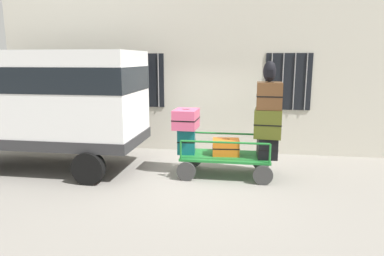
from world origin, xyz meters
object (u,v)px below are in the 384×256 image
van (46,98)px  suitcase_left_middle (186,119)px  backpack (270,71)px  suitcase_left_bottom (186,141)px  suitcase_center_top (269,96)px  suitcase_center_bottom (267,147)px  suitcase_center_middle (268,123)px  suitcase_midleft_bottom (226,147)px  luggage_cart (226,159)px

van → suitcase_left_middle: size_ratio=6.47×
suitcase_left_middle → backpack: size_ratio=1.56×
suitcase_left_bottom → suitcase_center_top: size_ratio=1.02×
suitcase_left_middle → backpack: (1.79, 0.01, 1.06)m
van → suitcase_center_top: 5.12m
van → suitcase_center_top: van is taller
van → suitcase_center_top: (5.12, 0.08, 0.12)m
suitcase_center_bottom → suitcase_center_middle: (-0.00, 0.05, 0.54)m
backpack → suitcase_center_top: bearing=-44.6°
suitcase_midleft_bottom → suitcase_left_bottom: bearing=178.9°
suitcase_left_bottom → suitcase_center_top: suitcase_center_top is taller
suitcase_left_bottom → suitcase_midleft_bottom: bearing=-1.1°
suitcase_left_bottom → backpack: (1.79, -0.03, 1.58)m
suitcase_left_middle → suitcase_center_top: size_ratio=1.19×
suitcase_midleft_bottom → suitcase_center_bottom: bearing=-2.3°
suitcase_center_bottom → van: bearing=-179.2°
suitcase_midleft_bottom → backpack: bearing=-0.6°
luggage_cart → suitcase_midleft_bottom: suitcase_midleft_bottom is taller
van → suitcase_midleft_bottom: (4.21, 0.10, -1.06)m
van → luggage_cart: van is taller
suitcase_center_middle → suitcase_center_top: suitcase_center_top is taller
suitcase_left_middle → suitcase_left_bottom: bearing=90.0°
suitcase_midleft_bottom → suitcase_center_top: bearing=-1.3°
suitcase_center_middle → suitcase_left_bottom: bearing=179.7°
suitcase_midleft_bottom → suitcase_center_middle: suitcase_center_middle is taller
luggage_cart → suitcase_center_middle: (0.90, 0.02, 0.86)m
suitcase_left_middle → suitcase_center_bottom: bearing=-0.5°
suitcase_left_bottom → luggage_cart: bearing=-1.8°
van → suitcase_center_bottom: van is taller
suitcase_left_bottom → suitcase_midleft_bottom: suitcase_left_bottom is taller
suitcase_left_middle → suitcase_center_middle: size_ratio=0.95×
backpack → suitcase_left_middle: bearing=-179.6°
luggage_cart → suitcase_left_middle: size_ratio=2.98×
van → suitcase_center_bottom: (5.12, 0.07, -1.01)m
luggage_cart → suitcase_left_bottom: suitcase_left_bottom is taller
suitcase_center_bottom → suitcase_center_top: suitcase_center_top is taller
suitcase_midleft_bottom → backpack: (0.89, -0.01, 1.69)m
suitcase_center_bottom → suitcase_center_middle: suitcase_center_middle is taller
backpack → suitcase_left_bottom: bearing=179.1°
suitcase_center_top → suitcase_midleft_bottom: bearing=178.7°
suitcase_center_middle → backpack: 1.10m
suitcase_left_bottom → suitcase_midleft_bottom: 0.91m
suitcase_left_bottom → suitcase_left_middle: size_ratio=0.86×
van → suitcase_center_bottom: size_ratio=7.65×
luggage_cart → suitcase_center_top: 1.71m
van → suitcase_left_bottom: bearing=2.1°
luggage_cart → suitcase_center_top: (0.90, -0.01, 1.46)m
backpack → van: bearing=-178.9°
suitcase_left_middle → backpack: backpack is taller
suitcase_left_bottom → suitcase_center_top: bearing=-1.2°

